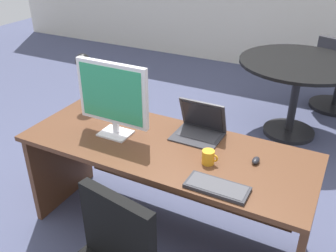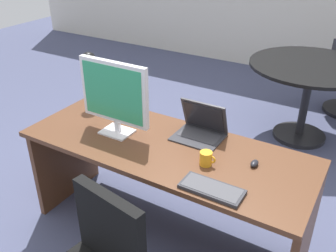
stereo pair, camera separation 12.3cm
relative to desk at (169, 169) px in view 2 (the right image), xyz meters
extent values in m
plane|color=#474C6B|center=(0.00, 1.45, -0.52)|extent=(12.00, 12.00, 0.00)
cube|color=#56331E|center=(0.00, -0.05, 0.20)|extent=(1.84, 0.71, 0.03)
cube|color=#56331E|center=(-0.90, -0.05, -0.17)|extent=(0.04, 0.62, 0.70)
cube|color=#56331E|center=(0.90, -0.05, -0.17)|extent=(0.04, 0.62, 0.70)
cube|color=#56331E|center=(0.00, 0.21, -0.13)|extent=(1.62, 0.02, 0.49)
cube|color=silver|center=(-0.36, -0.08, 0.22)|extent=(0.20, 0.16, 0.01)
cube|color=silver|center=(-0.36, -0.07, 0.27)|extent=(0.04, 0.02, 0.08)
cube|color=silver|center=(-0.36, -0.08, 0.51)|extent=(0.49, 0.04, 0.40)
cube|color=#2D9966|center=(-0.36, -0.10, 0.51)|extent=(0.44, 0.00, 0.35)
cube|color=#2D2D33|center=(0.14, 0.13, 0.22)|extent=(0.31, 0.25, 0.01)
cube|color=#38383D|center=(0.14, 0.15, 0.23)|extent=(0.26, 0.14, 0.00)
cube|color=#2D2D33|center=(0.14, 0.21, 0.34)|extent=(0.31, 0.10, 0.23)
cube|color=black|center=(0.14, 0.21, 0.34)|extent=(0.27, 0.07, 0.19)
cube|color=#2D2D33|center=(0.44, -0.31, 0.23)|extent=(0.33, 0.14, 0.02)
cube|color=#47474C|center=(0.44, -0.31, 0.24)|extent=(0.30, 0.12, 0.00)
ellipsoid|color=black|center=(0.55, 0.02, 0.23)|extent=(0.04, 0.07, 0.03)
cylinder|color=black|center=(-0.79, 0.21, 0.22)|extent=(0.12, 0.12, 0.01)
cylinder|color=black|center=(-0.79, 0.21, 0.38)|extent=(0.02, 0.02, 0.30)
sphere|color=black|center=(-0.79, 0.18, 0.57)|extent=(0.11, 0.11, 0.11)
cylinder|color=orange|center=(0.31, -0.11, 0.26)|extent=(0.07, 0.07, 0.08)
torus|color=orange|center=(0.34, -0.11, 0.26)|extent=(0.05, 0.01, 0.05)
cube|color=black|center=(0.09, -0.72, 0.12)|extent=(0.44, 0.13, 0.42)
cylinder|color=black|center=(0.47, 1.83, -0.50)|extent=(0.52, 0.52, 0.04)
cylinder|color=black|center=(0.47, 1.83, -0.12)|extent=(0.08, 0.08, 0.72)
cylinder|color=black|center=(0.47, 1.83, 0.25)|extent=(1.16, 1.16, 0.03)
camera|label=1|loc=(0.93, -1.81, 1.43)|focal=40.04mm
camera|label=2|loc=(1.04, -1.75, 1.43)|focal=40.04mm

